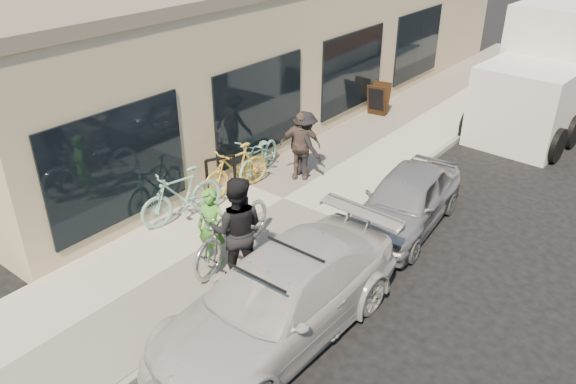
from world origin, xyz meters
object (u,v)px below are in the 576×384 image
Objects in this scene: tandem_bike at (234,228)px; woman_rider at (212,227)px; sandwich_board at (378,99)px; cruiser_bike_a at (182,195)px; man_standing at (237,230)px; cruiser_bike_b at (259,156)px; moving_truck at (563,69)px; bystander_b at (300,145)px; sedan_white at (279,299)px; bystander_a at (305,144)px; bike_rack at (221,173)px; cruiser_bike_c at (236,169)px; sedan_silver at (406,200)px.

woman_rider is (-0.19, -0.34, 0.12)m from tandem_bike.
sandwich_board is 7.80m from cruiser_bike_a.
man_standing is 3.97m from cruiser_bike_b.
man_standing is (0.48, -0.40, 0.35)m from tandem_bike.
moving_truck is 4.81× the size of woman_rider.
woman_rider is at bearing -107.92° from bystander_b.
cruiser_bike_b is at bearing -175.62° from bystander_b.
sedan_white is at bearing -77.20° from sandwich_board.
tandem_bike is at bearing -98.03° from moving_truck.
sedan_white is 2.42× the size of cruiser_bike_b.
bystander_a is at bearing 96.41° from tandem_bike.
cruiser_bike_a is (-1.55, 0.68, -0.18)m from woman_rider.
sandwich_board is 0.41× the size of tandem_bike.
woman_rider reaches higher than cruiser_bike_a.
bike_rack is 0.51× the size of man_standing.
bystander_a is at bearing 124.66° from sedan_white.
sandwich_board is at bearing 82.31° from woman_rider.
bike_rack is 0.55× the size of cruiser_bike_c.
sedan_white is at bearing -30.88° from cruiser_bike_c.
bike_rack is at bearing -98.73° from sandwich_board.
bystander_a is at bearing 69.58° from bike_rack.
woman_rider is (-2.53, -11.95, -0.62)m from moving_truck.
bike_rack is 0.62× the size of bystander_a.
tandem_bike reaches higher than cruiser_bike_c.
tandem_bike is at bearing 42.54° from woman_rider.
bystander_b is (0.69, 3.01, 0.25)m from cruiser_bike_a.
cruiser_bike_c is at bearing -145.98° from bystander_b.
sedan_silver is at bearing 50.14° from tandem_bike.
cruiser_bike_c is (0.11, -0.88, 0.03)m from cruiser_bike_b.
sandwich_board is 0.58× the size of bystander_b.
bystander_b is at bearing 69.19° from bike_rack.
man_standing is at bearing -40.01° from bike_rack.
cruiser_bike_b is 1.20× the size of bystander_b.
sandwich_board is 6.22m from cruiser_bike_c.
bystander_b reaches higher than bike_rack.
sandwich_board is at bearing -111.80° from man_standing.
woman_rider is 2.74m from cruiser_bike_c.
cruiser_bike_a is 1.57m from cruiser_bike_c.
sandwich_board is 0.13× the size of moving_truck.
bystander_a is (0.74, 2.00, 0.19)m from bike_rack.
bystander_a reaches higher than woman_rider.
woman_rider is at bearing -47.86° from cruiser_bike_c.
sedan_silver is 2.42× the size of woman_rider.
cruiser_bike_b is at bearing 136.27° from sedan_white.
cruiser_bike_a is at bearing -133.98° from bystander_b.
cruiser_bike_c is (-4.06, -9.69, -0.81)m from moving_truck.
cruiser_bike_a is (-4.08, -11.26, -0.79)m from moving_truck.
cruiser_bike_c reaches higher than sedan_silver.
sedan_white is 2.96× the size of bystander_a.
bystander_b is (0.71, 1.86, 0.21)m from bike_rack.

